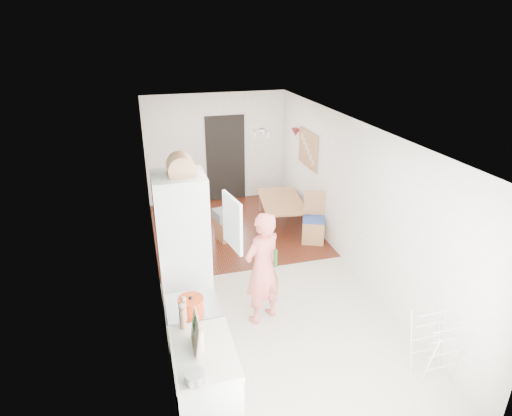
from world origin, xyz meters
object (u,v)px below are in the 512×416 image
dining_chair (314,218)px  stool (226,230)px  person (262,259)px  drying_rack (435,348)px  dining_table (282,213)px

dining_chair → stool: dining_chair is taller
person → stool: (0.02, 2.50, -0.75)m
person → drying_rack: 2.33m
person → dining_chair: size_ratio=2.00×
dining_table → dining_chair: (0.30, -0.95, 0.26)m
stool → person: bearing=-90.4°
drying_rack → person: bearing=135.8°
dining_table → stool: dining_table is taller
dining_chair → stool: bearing=-174.8°
stool → drying_rack: (1.61, -4.07, 0.18)m
person → dining_table: 3.30m
dining_table → drying_rack: size_ratio=1.59×
person → dining_chair: bearing=-154.0°
dining_chair → stool: size_ratio=2.23×
person → drying_rack: (1.63, -1.57, -0.57)m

